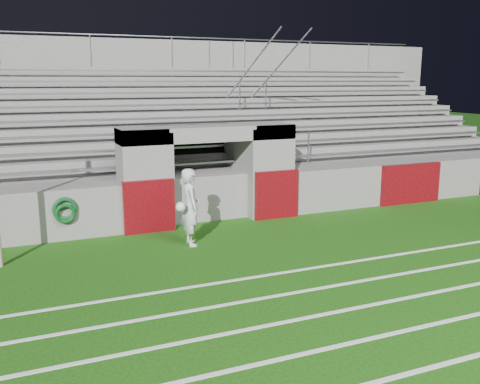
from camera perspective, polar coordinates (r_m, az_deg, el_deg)
name	(u,v)px	position (r m, az deg, el deg)	size (l,w,h in m)	color
ground	(264,258)	(11.74, 2.60, -7.00)	(90.00, 90.00, 0.00)	#17480C
field_markings	(427,369)	(7.93, 19.35, -17.34)	(28.00, 8.09, 0.01)	white
stadium_structure	(164,148)	(18.75, -8.08, 4.67)	(26.00, 8.48, 5.42)	slate
goalkeeper_with_ball	(190,207)	(12.44, -5.32, -1.60)	(0.67, 0.71, 1.81)	silver
hose_coil	(65,211)	(13.30, -18.17, -1.92)	(0.58, 0.15, 0.64)	#0E461C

